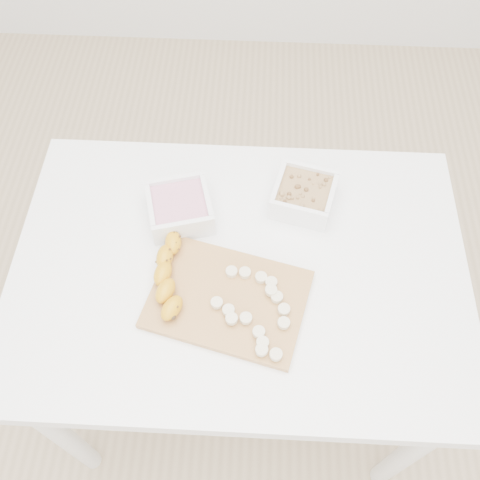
{
  "coord_description": "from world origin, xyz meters",
  "views": [
    {
      "loc": [
        0.03,
        -0.57,
        1.77
      ],
      "look_at": [
        0.0,
        0.03,
        0.81
      ],
      "focal_mm": 40.0,
      "sensor_mm": 36.0,
      "label": 1
    }
  ],
  "objects_px": {
    "table": "(239,286)",
    "bowl_yogurt": "(180,208)",
    "cutting_board": "(228,299)",
    "banana": "(169,276)",
    "bowl_granola": "(304,195)"
  },
  "relations": [
    {
      "from": "bowl_granola",
      "to": "cutting_board",
      "type": "height_order",
      "value": "bowl_granola"
    },
    {
      "from": "table",
      "to": "bowl_granola",
      "type": "height_order",
      "value": "bowl_granola"
    },
    {
      "from": "cutting_board",
      "to": "banana",
      "type": "height_order",
      "value": "banana"
    },
    {
      "from": "banana",
      "to": "bowl_granola",
      "type": "bearing_deg",
      "value": 44.52
    },
    {
      "from": "bowl_yogurt",
      "to": "bowl_granola",
      "type": "bearing_deg",
      "value": 10.38
    },
    {
      "from": "bowl_yogurt",
      "to": "cutting_board",
      "type": "xyz_separation_m",
      "value": [
        0.12,
        -0.21,
        -0.03
      ]
    },
    {
      "from": "bowl_granola",
      "to": "banana",
      "type": "bearing_deg",
      "value": -141.33
    },
    {
      "from": "bowl_yogurt",
      "to": "banana",
      "type": "relative_size",
      "value": 0.83
    },
    {
      "from": "table",
      "to": "bowl_yogurt",
      "type": "relative_size",
      "value": 5.88
    },
    {
      "from": "cutting_board",
      "to": "banana",
      "type": "relative_size",
      "value": 1.55
    },
    {
      "from": "bowl_yogurt",
      "to": "cutting_board",
      "type": "relative_size",
      "value": 0.53
    },
    {
      "from": "bowl_yogurt",
      "to": "cutting_board",
      "type": "height_order",
      "value": "bowl_yogurt"
    },
    {
      "from": "table",
      "to": "cutting_board",
      "type": "bearing_deg",
      "value": -103.24
    },
    {
      "from": "table",
      "to": "banana",
      "type": "relative_size",
      "value": 4.85
    },
    {
      "from": "cutting_board",
      "to": "banana",
      "type": "distance_m",
      "value": 0.13
    }
  ]
}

